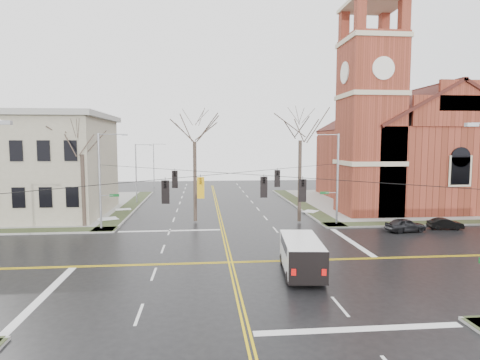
{
  "coord_description": "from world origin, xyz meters",
  "views": [
    {
      "loc": [
        -1.89,
        -27.04,
        8.27
      ],
      "look_at": [
        1.23,
        6.0,
        5.17
      ],
      "focal_mm": 30.0,
      "sensor_mm": 36.0,
      "label": 1
    }
  ],
  "objects": [
    {
      "name": "span_wires",
      "position": [
        0.0,
        0.0,
        6.2
      ],
      "size": [
        23.02,
        23.02,
        0.03
      ],
      "color": "black",
      "rests_on": "ground"
    },
    {
      "name": "road_markings",
      "position": [
        0.0,
        0.0,
        0.01
      ],
      "size": [
        100.0,
        100.0,
        0.01
      ],
      "color": "gold",
      "rests_on": "ground"
    },
    {
      "name": "church",
      "position": [
        24.76,
        24.78,
        8.43
      ],
      "size": [
        24.28,
        27.48,
        27.5
      ],
      "color": "maroon",
      "rests_on": "ground"
    },
    {
      "name": "civic_building_a",
      "position": [
        -22.0,
        20.0,
        5.5
      ],
      "size": [
        18.0,
        14.0,
        11.0
      ],
      "primitive_type": "cube",
      "color": "gray",
      "rests_on": "ground"
    },
    {
      "name": "streetlight_north_b",
      "position": [
        -10.65,
        48.0,
        4.47
      ],
      "size": [
        2.3,
        0.2,
        8.0
      ],
      "color": "gray",
      "rests_on": "ground"
    },
    {
      "name": "signal_pole_nw",
      "position": [
        -11.32,
        11.5,
        4.95
      ],
      "size": [
        2.75,
        0.22,
        9.0
      ],
      "color": "gray",
      "rests_on": "ground"
    },
    {
      "name": "streetlight_north_a",
      "position": [
        -10.65,
        28.0,
        4.47
      ],
      "size": [
        2.3,
        0.2,
        8.0
      ],
      "color": "gray",
      "rests_on": "ground"
    },
    {
      "name": "ground",
      "position": [
        0.0,
        0.0,
        0.0
      ],
      "size": [
        120.0,
        120.0,
        0.0
      ],
      "primitive_type": "plane",
      "color": "black",
      "rests_on": "ground"
    },
    {
      "name": "signal_pole_ne",
      "position": [
        11.32,
        11.5,
        4.95
      ],
      "size": [
        2.75,
        0.22,
        9.0
      ],
      "color": "gray",
      "rests_on": "ground"
    },
    {
      "name": "cargo_van",
      "position": [
        4.3,
        -2.65,
        1.31
      ],
      "size": [
        2.88,
        6.05,
        2.22
      ],
      "rotation": [
        0.0,
        0.0,
        -0.11
      ],
      "color": "white",
      "rests_on": "ground"
    },
    {
      "name": "tree_nw_near",
      "position": [
        -2.65,
        14.3,
        8.92
      ],
      "size": [
        4.0,
        4.0,
        12.35
      ],
      "color": "#3A2D25",
      "rests_on": "ground"
    },
    {
      "name": "parked_car_a",
      "position": [
        16.89,
        8.04,
        0.63
      ],
      "size": [
        3.89,
        2.0,
        1.27
      ],
      "primitive_type": "imported",
      "rotation": [
        0.0,
        0.0,
        1.71
      ],
      "color": "black",
      "rests_on": "ground"
    },
    {
      "name": "sidewalks",
      "position": [
        0.0,
        0.0,
        0.08
      ],
      "size": [
        80.0,
        80.0,
        0.17
      ],
      "color": "gray",
      "rests_on": "ground"
    },
    {
      "name": "tree_nw_far",
      "position": [
        -13.45,
        12.94,
        7.59
      ],
      "size": [
        4.0,
        4.0,
        10.47
      ],
      "color": "#3A2D25",
      "rests_on": "ground"
    },
    {
      "name": "tree_ne",
      "position": [
        8.08,
        13.16,
        9.05
      ],
      "size": [
        4.0,
        4.0,
        12.52
      ],
      "color": "#3A2D25",
      "rests_on": "ground"
    },
    {
      "name": "traffic_signals",
      "position": [
        -0.0,
        -0.67,
        5.45
      ],
      "size": [
        8.21,
        8.26,
        1.3
      ],
      "color": "black",
      "rests_on": "ground"
    },
    {
      "name": "parked_car_b",
      "position": [
        21.28,
        8.75,
        0.53
      ],
      "size": [
        3.29,
        1.42,
        1.05
      ],
      "primitive_type": "imported",
      "rotation": [
        0.0,
        0.0,
        1.47
      ],
      "color": "black",
      "rests_on": "ground"
    }
  ]
}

